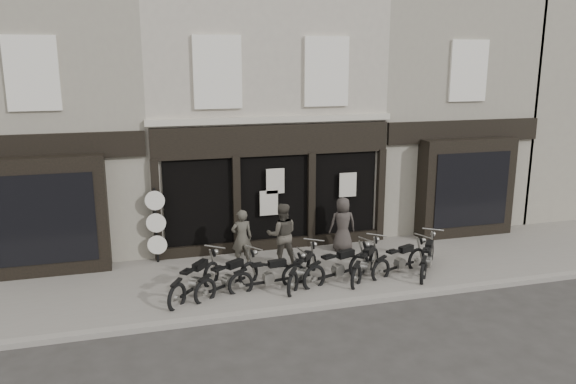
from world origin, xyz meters
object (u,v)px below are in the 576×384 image
object	(u,v)px
motorcycle_1	(228,280)
advert_sign_post	(156,229)
motorcycle_5	(366,266)
motorcycle_6	(400,263)
motorcycle_0	(195,283)
motorcycle_3	(303,272)
motorcycle_7	(427,260)
man_left	(242,238)
man_right	(343,224)
motorcycle_2	(269,277)
motorcycle_4	(338,269)
man_centre	(282,235)

from	to	relation	value
motorcycle_1	advert_sign_post	size ratio (longest dim) A/B	0.83
motorcycle_5	motorcycle_6	xyz separation A→B (m)	(1.00, 0.00, -0.01)
motorcycle_0	motorcycle_1	distance (m)	0.81
motorcycle_1	motorcycle_6	world-z (taller)	motorcycle_1
motorcycle_3	motorcycle_5	world-z (taller)	motorcycle_5
motorcycle_3	motorcycle_7	bearing A→B (deg)	-56.12
man_left	motorcycle_3	bearing A→B (deg)	128.26
motorcycle_5	man_left	bearing A→B (deg)	102.59
man_right	advert_sign_post	bearing A→B (deg)	0.65
motorcycle_5	advert_sign_post	size ratio (longest dim) A/B	0.77
advert_sign_post	motorcycle_2	bearing A→B (deg)	-35.10
motorcycle_2	advert_sign_post	bearing A→B (deg)	126.81
motorcycle_6	motorcycle_0	bearing A→B (deg)	158.03
motorcycle_4	man_right	bearing A→B (deg)	46.81
motorcycle_4	motorcycle_5	world-z (taller)	motorcycle_4
man_left	motorcycle_7	bearing A→B (deg)	159.85
motorcycle_6	man_centre	size ratio (longest dim) A/B	1.11
motorcycle_5	advert_sign_post	xyz separation A→B (m)	(-5.26, 2.59, 0.70)
man_left	motorcycle_1	bearing A→B (deg)	67.88
motorcycle_6	motorcycle_7	distance (m)	0.78
advert_sign_post	motorcycle_7	bearing A→B (deg)	-10.35
motorcycle_7	man_right	distance (m)	2.81
motorcycle_4	man_right	distance (m)	2.47
man_centre	man_right	distance (m)	2.21
motorcycle_4	motorcycle_5	distance (m)	0.81
motorcycle_2	man_centre	bearing A→B (deg)	55.80
motorcycle_7	man_right	size ratio (longest dim) A/B	1.16
motorcycle_0	man_left	size ratio (longest dim) A/B	1.16
motorcycle_6	motorcycle_7	world-z (taller)	motorcycle_7
motorcycle_6	advert_sign_post	xyz separation A→B (m)	(-6.26, 2.58, 0.71)
motorcycle_2	motorcycle_4	distance (m)	1.86
motorcycle_4	motorcycle_7	size ratio (longest dim) A/B	1.14
motorcycle_1	motorcycle_3	bearing A→B (deg)	-32.98
man_centre	advert_sign_post	size ratio (longest dim) A/B	0.78
motorcycle_3	motorcycle_0	bearing A→B (deg)	126.56
motorcycle_1	motorcycle_7	distance (m)	5.45
motorcycle_7	motorcycle_1	bearing A→B (deg)	125.61
advert_sign_post	motorcycle_5	bearing A→B (deg)	-15.55
man_left	man_right	world-z (taller)	man_right
motorcycle_6	man_left	size ratio (longest dim) A/B	1.22
man_centre	motorcycle_2	bearing A→B (deg)	72.00
motorcycle_4	motorcycle_1	bearing A→B (deg)	158.72
man_left	motorcycle_0	bearing A→B (deg)	47.79
motorcycle_0	motorcycle_5	bearing A→B (deg)	-51.21
motorcycle_7	advert_sign_post	world-z (taller)	advert_sign_post
man_left	advert_sign_post	bearing A→B (deg)	-21.94
motorcycle_2	motorcycle_7	size ratio (longest dim) A/B	1.11
motorcycle_5	motorcycle_7	size ratio (longest dim) A/B	0.93
motorcycle_4	man_centre	bearing A→B (deg)	107.06
motorcycle_0	motorcycle_3	size ratio (longest dim) A/B	1.02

